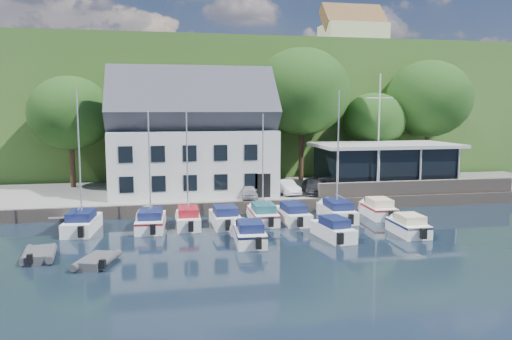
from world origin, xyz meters
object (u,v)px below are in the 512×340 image
(harbor_building, at_px, (192,143))
(boat_r2_4, at_px, (408,224))
(car_silver, at_px, (249,191))
(boat_r1_2, at_px, (187,165))
(car_dgrey, at_px, (313,186))
(boat_r1_0, at_px, (80,165))
(boat_r2_3, at_px, (333,227))
(car_white, at_px, (286,187))
(boat_r1_5, at_px, (292,212))
(boat_r1_3, at_px, (225,216))
(club_pavilion, at_px, (384,165))
(car_blue, at_px, (346,184))
(dinghy_1, at_px, (97,259))
(flagpole, at_px, (379,134))
(boat_r1_1, at_px, (149,168))
(boat_r1_6, at_px, (338,159))
(boat_r2_2, at_px, (250,232))
(boat_r1_7, at_px, (378,207))
(dinghy_0, at_px, (39,253))
(boat_r1_4, at_px, (263,164))

(harbor_building, relative_size, boat_r2_4, 2.89)
(car_silver, distance_m, boat_r1_2, 7.86)
(harbor_building, xyz_separation_m, car_dgrey, (10.22, -3.01, -3.73))
(boat_r1_0, height_order, boat_r1_2, boat_r1_0)
(car_silver, bearing_deg, boat_r2_3, -65.15)
(car_white, relative_size, boat_r1_5, 0.60)
(harbor_building, xyz_separation_m, car_silver, (4.30, -4.03, -3.80))
(boat_r2_4, bearing_deg, boat_r1_3, 159.26)
(club_pavilion, height_order, boat_r1_3, club_pavilion)
(car_blue, relative_size, boat_r1_2, 0.47)
(harbor_building, bearing_deg, car_silver, -43.15)
(harbor_building, xyz_separation_m, boat_r1_3, (1.61, -9.33, -4.61))
(club_pavilion, relative_size, boat_r1_5, 2.10)
(boat_r1_3, distance_m, dinghy_1, 11.04)
(club_pavilion, distance_m, flagpole, 5.10)
(car_white, distance_m, dinghy_1, 20.13)
(dinghy_1, bearing_deg, boat_r1_1, 89.77)
(boat_r1_6, distance_m, boat_r2_4, 7.29)
(car_silver, distance_m, boat_r2_4, 13.55)
(harbor_building, xyz_separation_m, boat_r2_2, (2.52, -14.13, -4.64))
(car_blue, height_order, boat_r1_3, car_blue)
(boat_r1_1, distance_m, boat_r1_5, 10.92)
(car_white, distance_m, boat_r1_6, 7.17)
(flagpole, bearing_deg, boat_r2_2, -142.28)
(harbor_building, distance_m, dinghy_1, 18.78)
(club_pavilion, distance_m, dinghy_1, 29.53)
(car_silver, height_order, boat_r1_7, car_silver)
(flagpole, bearing_deg, boat_r1_6, -138.42)
(flagpole, height_order, boat_r1_1, flagpole)
(harbor_building, distance_m, boat_r1_3, 10.52)
(car_silver, bearing_deg, dinghy_0, -136.92)
(dinghy_0, bearing_deg, boat_r1_0, 70.19)
(boat_r1_3, distance_m, boat_r2_2, 4.89)
(car_silver, height_order, car_blue, car_blue)
(flagpole, distance_m, boat_r1_6, 7.54)
(boat_r1_2, bearing_deg, boat_r2_4, -17.88)
(boat_r1_7, relative_size, dinghy_1, 1.94)
(car_blue, xyz_separation_m, dinghy_1, (-19.76, -14.26, -1.38))
(boat_r2_4, bearing_deg, flagpole, 77.90)
(car_white, bearing_deg, boat_r1_5, -110.34)
(boat_r1_3, distance_m, boat_r2_4, 12.66)
(boat_r1_6, distance_m, dinghy_0, 21.38)
(dinghy_0, bearing_deg, boat_r1_5, 14.53)
(car_white, bearing_deg, boat_r1_4, -129.63)
(car_white, distance_m, car_dgrey, 2.42)
(harbor_building, height_order, boat_r1_0, harbor_building)
(club_pavilion, height_order, car_white, club_pavilion)
(boat_r1_3, xyz_separation_m, boat_r1_4, (2.94, 0.77, 3.61))
(club_pavilion, relative_size, dinghy_1, 4.71)
(boat_r1_6, xyz_separation_m, boat_r2_4, (3.08, -5.32, -3.92))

